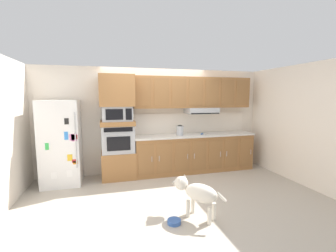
{
  "coord_description": "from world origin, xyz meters",
  "views": [
    {
      "loc": [
        -1.17,
        -4.4,
        1.82
      ],
      "look_at": [
        0.04,
        0.02,
        1.24
      ],
      "focal_mm": 24.41,
      "sensor_mm": 36.0,
      "label": 1
    }
  ],
  "objects_px": {
    "refrigerator": "(61,143)",
    "screwdriver": "(202,134)",
    "microwave": "(117,114)",
    "electric_kettle": "(180,130)",
    "dog": "(197,192)",
    "built_in_oven": "(118,139)",
    "dog_food_bowl": "(174,222)"
  },
  "relations": [
    {
      "from": "refrigerator",
      "to": "screwdriver",
      "type": "distance_m",
      "value": 3.16
    },
    {
      "from": "electric_kettle",
      "to": "dog_food_bowl",
      "type": "distance_m",
      "value": 2.48
    },
    {
      "from": "refrigerator",
      "to": "electric_kettle",
      "type": "xyz_separation_m",
      "value": [
        2.61,
        0.02,
        0.15
      ]
    },
    {
      "from": "microwave",
      "to": "electric_kettle",
      "type": "relative_size",
      "value": 2.68
    },
    {
      "from": "built_in_oven",
      "to": "electric_kettle",
      "type": "relative_size",
      "value": 2.92
    },
    {
      "from": "built_in_oven",
      "to": "dog_food_bowl",
      "type": "bearing_deg",
      "value": -73.16
    },
    {
      "from": "built_in_oven",
      "to": "screwdriver",
      "type": "distance_m",
      "value": 2.0
    },
    {
      "from": "screwdriver",
      "to": "dog",
      "type": "relative_size",
      "value": 0.22
    },
    {
      "from": "built_in_oven",
      "to": "microwave",
      "type": "height_order",
      "value": "microwave"
    },
    {
      "from": "refrigerator",
      "to": "dog",
      "type": "xyz_separation_m",
      "value": [
        2.2,
        -2.01,
        -0.48
      ]
    },
    {
      "from": "microwave",
      "to": "dog_food_bowl",
      "type": "distance_m",
      "value": 2.68
    },
    {
      "from": "screwdriver",
      "to": "dog_food_bowl",
      "type": "xyz_separation_m",
      "value": [
        -1.34,
        -2.07,
        -0.9
      ]
    },
    {
      "from": "dog",
      "to": "dog_food_bowl",
      "type": "relative_size",
      "value": 3.8
    },
    {
      "from": "built_in_oven",
      "to": "electric_kettle",
      "type": "distance_m",
      "value": 1.45
    },
    {
      "from": "microwave",
      "to": "electric_kettle",
      "type": "bearing_deg",
      "value": -1.87
    },
    {
      "from": "screwdriver",
      "to": "dog",
      "type": "distance_m",
      "value": 2.26
    },
    {
      "from": "refrigerator",
      "to": "built_in_oven",
      "type": "xyz_separation_m",
      "value": [
        1.16,
        0.07,
        0.02
      ]
    },
    {
      "from": "microwave",
      "to": "refrigerator",
      "type": "bearing_deg",
      "value": -176.66
    },
    {
      "from": "refrigerator",
      "to": "dog_food_bowl",
      "type": "height_order",
      "value": "refrigerator"
    },
    {
      "from": "built_in_oven",
      "to": "refrigerator",
      "type": "bearing_deg",
      "value": -176.66
    },
    {
      "from": "dog_food_bowl",
      "to": "microwave",
      "type": "bearing_deg",
      "value": 106.84
    },
    {
      "from": "refrigerator",
      "to": "dog",
      "type": "relative_size",
      "value": 2.32
    },
    {
      "from": "built_in_oven",
      "to": "electric_kettle",
      "type": "height_order",
      "value": "built_in_oven"
    },
    {
      "from": "screwdriver",
      "to": "dog_food_bowl",
      "type": "distance_m",
      "value": 2.63
    },
    {
      "from": "refrigerator",
      "to": "dog_food_bowl",
      "type": "relative_size",
      "value": 8.8
    },
    {
      "from": "refrigerator",
      "to": "dog",
      "type": "distance_m",
      "value": 3.02
    },
    {
      "from": "electric_kettle",
      "to": "dog_food_bowl",
      "type": "relative_size",
      "value": 1.2
    },
    {
      "from": "refrigerator",
      "to": "dog",
      "type": "bearing_deg",
      "value": -42.42
    },
    {
      "from": "electric_kettle",
      "to": "built_in_oven",
      "type": "bearing_deg",
      "value": 178.13
    },
    {
      "from": "electric_kettle",
      "to": "dog",
      "type": "relative_size",
      "value": 0.32
    },
    {
      "from": "microwave",
      "to": "dog",
      "type": "height_order",
      "value": "microwave"
    },
    {
      "from": "dog",
      "to": "dog_food_bowl",
      "type": "height_order",
      "value": "dog"
    }
  ]
}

